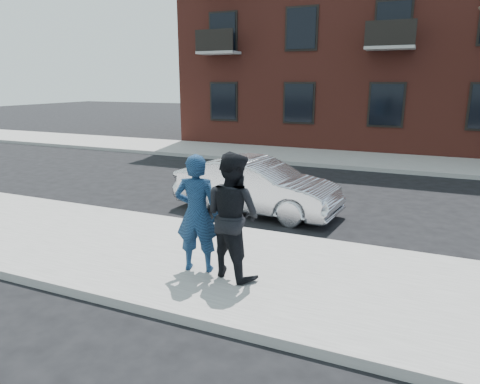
% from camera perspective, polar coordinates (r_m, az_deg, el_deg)
% --- Properties ---
extents(ground, '(100.00, 100.00, 0.00)m').
position_cam_1_polar(ground, '(7.30, 7.59, -11.24)').
color(ground, black).
rests_on(ground, ground).
extents(near_sidewalk, '(50.00, 3.50, 0.15)m').
position_cam_1_polar(near_sidewalk, '(7.05, 7.04, -11.52)').
color(near_sidewalk, gray).
rests_on(near_sidewalk, ground).
extents(near_curb, '(50.00, 0.10, 0.15)m').
position_cam_1_polar(near_curb, '(8.66, 10.45, -6.59)').
color(near_curb, '#999691').
rests_on(near_curb, ground).
extents(far_sidewalk, '(50.00, 3.50, 0.15)m').
position_cam_1_polar(far_sidewalk, '(17.96, 17.56, 3.96)').
color(far_sidewalk, gray).
rests_on(far_sidewalk, ground).
extents(far_curb, '(50.00, 0.10, 0.15)m').
position_cam_1_polar(far_curb, '(16.20, 16.86, 2.92)').
color(far_curb, '#999691').
rests_on(far_curb, ground).
extents(apartment_building, '(24.30, 10.30, 12.30)m').
position_cam_1_polar(apartment_building, '(24.54, 25.51, 20.22)').
color(apartment_building, maroon).
rests_on(apartment_building, ground).
extents(silver_sedan, '(4.21, 1.83, 1.35)m').
position_cam_1_polar(silver_sedan, '(10.49, 2.21, 0.81)').
color(silver_sedan, silver).
rests_on(silver_sedan, ground).
extents(man_hoodie, '(0.79, 0.62, 1.93)m').
position_cam_1_polar(man_hoodie, '(6.87, -5.78, -2.86)').
color(man_hoodie, navy).
rests_on(man_hoodie, near_sidewalk).
extents(man_peacoat, '(1.17, 1.04, 1.99)m').
position_cam_1_polar(man_peacoat, '(6.64, -0.98, -3.11)').
color(man_peacoat, black).
rests_on(man_peacoat, near_sidewalk).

